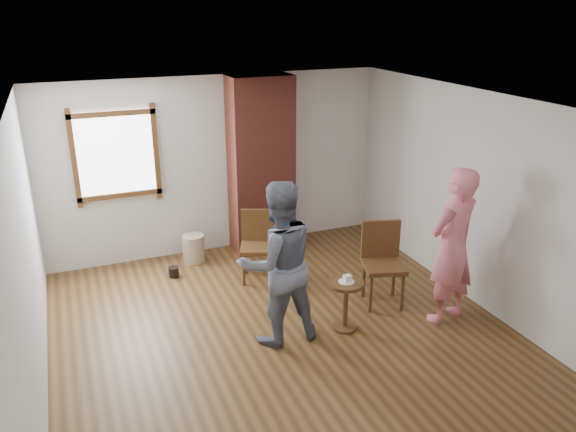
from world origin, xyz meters
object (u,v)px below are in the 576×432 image
object	(u,v)px
dining_chair_right	(382,259)
man	(278,263)
person_pink	(452,246)
dining_chair_left	(257,241)
stoneware_crock	(194,248)
side_table	(346,297)

from	to	relation	value
dining_chair_right	man	size ratio (longest dim) A/B	0.56
person_pink	man	bearing A→B (deg)	-24.46
dining_chair_left	person_pink	xyz separation A→B (m)	(1.70, -1.87, 0.41)
stoneware_crock	dining_chair_right	bearing A→B (deg)	-46.55
side_table	man	size ratio (longest dim) A/B	0.32
side_table	man	bearing A→B (deg)	172.26
stoneware_crock	man	xyz separation A→B (m)	(0.41, -2.33, 0.72)
man	person_pink	distance (m)	2.02
dining_chair_left	man	size ratio (longest dim) A/B	0.51
stoneware_crock	side_table	xyz separation A→B (m)	(1.19, -2.43, 0.20)
side_table	person_pink	bearing A→B (deg)	-11.79
stoneware_crock	dining_chair_right	world-z (taller)	dining_chair_right
dining_chair_left	man	xyz separation A→B (m)	(-0.29, -1.51, 0.40)
dining_chair_left	dining_chair_right	distance (m)	1.71
stoneware_crock	dining_chair_right	distance (m)	2.80
dining_chair_left	dining_chair_right	xyz separation A→B (m)	(1.21, -1.20, 0.05)
dining_chair_right	side_table	xyz separation A→B (m)	(-0.72, -0.42, -0.17)
stoneware_crock	dining_chair_right	xyz separation A→B (m)	(1.91, -2.02, 0.38)
stoneware_crock	dining_chair_left	size ratio (longest dim) A/B	0.43
side_table	dining_chair_right	bearing A→B (deg)	30.10
dining_chair_right	side_table	world-z (taller)	dining_chair_right
side_table	person_pink	xyz separation A→B (m)	(1.21, -0.25, 0.53)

